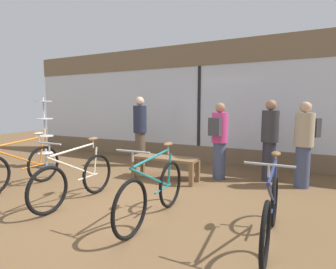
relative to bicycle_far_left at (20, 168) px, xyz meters
name	(u,v)px	position (x,y,z in m)	size (l,w,h in m)	color
ground_plane	(128,201)	(2.19, 0.36, -0.40)	(24.00, 24.00, 0.00)	brown
shop_back_wall	(199,102)	(2.19, 3.72, 1.24)	(12.00, 0.08, 3.20)	#7A664C
bicycle_far_left	(20,168)	(0.00, 0.00, 0.00)	(0.46, 1.80, 1.05)	black
bicycle_left	(76,179)	(1.47, -0.04, -0.01)	(0.46, 1.73, 1.03)	black
bicycle_right	(154,192)	(2.90, -0.05, -0.01)	(0.46, 1.78, 1.04)	black
bicycle_far_right	(271,211)	(4.38, 0.01, -0.02)	(0.46, 1.67, 1.01)	black
accessory_rack	(45,139)	(-1.10, 1.45, 0.32)	(0.48, 0.48, 1.76)	#333333
display_bench	(165,161)	(2.16, 1.73, 0.00)	(1.40, 0.44, 0.49)	brown
customer_near_rack	(219,139)	(3.15, 2.28, 0.46)	(0.39, 0.52, 1.61)	#424C6B
customer_by_window	(140,130)	(1.01, 2.59, 0.54)	(0.43, 0.43, 1.77)	brown
customer_mid_floor	(270,139)	(4.11, 2.64, 0.47)	(0.46, 0.46, 1.66)	#2D2D38
customer_near_bench	(304,142)	(4.74, 2.45, 0.47)	(0.52, 0.56, 1.62)	#424C6B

